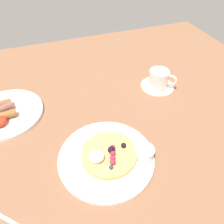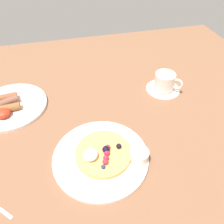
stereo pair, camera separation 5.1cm
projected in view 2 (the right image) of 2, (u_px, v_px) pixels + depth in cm
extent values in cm
cube|color=brown|center=(96.00, 122.00, 71.48)|extent=(152.46, 122.50, 3.00)
cylinder|color=white|center=(101.00, 157.00, 58.92)|extent=(26.11, 26.11, 1.14)
cylinder|color=#E5B05C|center=(103.00, 153.00, 58.25)|extent=(15.18, 15.18, 1.41)
sphere|color=black|center=(106.00, 149.00, 57.13)|extent=(1.95, 1.95, 1.95)
sphere|color=#C52443|center=(106.00, 158.00, 55.48)|extent=(1.46, 1.46, 1.46)
sphere|color=#C8273E|center=(105.00, 162.00, 54.60)|extent=(1.51, 1.51, 1.51)
sphere|color=navy|center=(103.00, 167.00, 53.81)|extent=(1.06, 1.06, 1.06)
sphere|color=black|center=(119.00, 146.00, 58.24)|extent=(1.46, 1.46, 1.46)
sphere|color=#BF213B|center=(108.00, 147.00, 58.05)|extent=(1.37, 1.37, 1.37)
sphere|color=red|center=(107.00, 153.00, 56.53)|extent=(1.51, 1.51, 1.51)
ellipsoid|color=white|center=(90.00, 155.00, 55.66)|extent=(3.86, 3.86, 2.31)
cylinder|color=white|center=(139.00, 156.00, 56.58)|extent=(4.97, 4.97, 3.31)
cylinder|color=maroon|center=(139.00, 154.00, 56.13)|extent=(4.07, 4.07, 0.40)
cylinder|color=silver|center=(11.00, 106.00, 74.02)|extent=(24.38, 24.38, 1.15)
cylinder|color=brown|center=(4.00, 109.00, 70.15)|extent=(10.29, 3.56, 2.59)
cylinder|color=brown|center=(3.00, 104.00, 72.08)|extent=(10.33, 6.10, 2.59)
cylinder|color=brown|center=(2.00, 99.00, 74.01)|extent=(10.31, 3.74, 2.59)
ellipsoid|color=red|center=(3.00, 113.00, 68.76)|extent=(4.74, 4.74, 2.61)
cylinder|color=white|center=(163.00, 89.00, 81.39)|extent=(12.58, 12.58, 0.73)
cylinder|color=white|center=(164.00, 81.00, 79.00)|extent=(7.35, 7.35, 6.19)
torus|color=white|center=(177.00, 84.00, 77.24)|extent=(3.74, 3.40, 4.27)
cylinder|color=brown|center=(165.00, 77.00, 77.63)|extent=(6.24, 6.24, 0.50)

